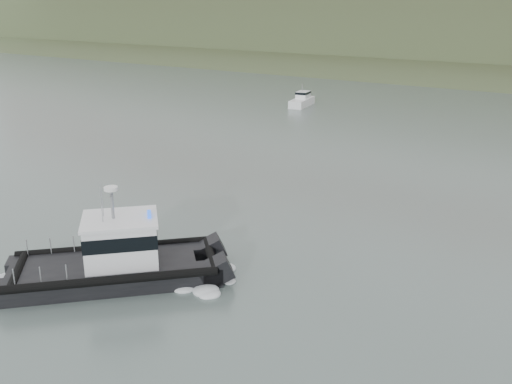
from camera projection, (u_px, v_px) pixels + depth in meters
ground at (209, 279)px, 28.08m from camera, size 400.00×400.00×0.00m
patrol_boat at (116, 257)px, 27.66m from camera, size 9.89×9.89×4.98m
motorboat at (302, 100)px, 74.00m from camera, size 2.58×5.50×2.91m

